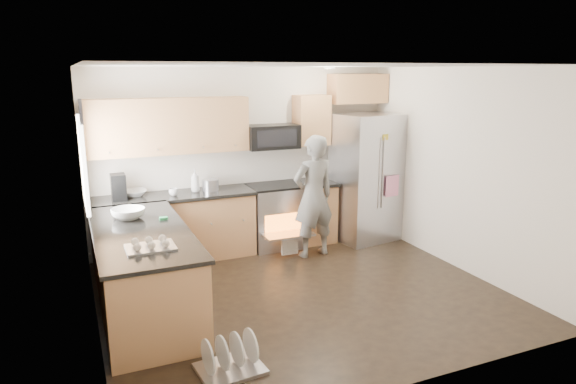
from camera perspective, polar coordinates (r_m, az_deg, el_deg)
name	(u,v)px	position (r m, az deg, el deg)	size (l,w,h in m)	color
ground	(301,293)	(6.15, 1.50, -11.14)	(4.50, 4.50, 0.00)	black
room_shell	(299,152)	(5.67, 1.20, 4.46)	(4.54, 4.04, 2.62)	white
back_cabinet_run	(211,187)	(7.23, -8.54, 0.52)	(4.45, 0.64, 2.50)	#BD7C4B
peninsula	(143,271)	(5.75, -15.79, -8.42)	(0.96, 2.36, 1.04)	#BD7C4B
stove_range	(275,202)	(7.53, -1.45, -1.07)	(0.76, 0.97, 1.79)	#B7B7BC
refrigerator	(367,178)	(7.90, 8.77, 1.59)	(1.04, 0.87, 1.92)	#B7B7BC
person	(313,197)	(7.09, 2.85, -0.51)	(0.62, 0.41, 1.71)	gray
dish_rack	(230,361)	(4.71, -6.46, -18.16)	(0.59, 0.49, 0.34)	#B7B7BC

